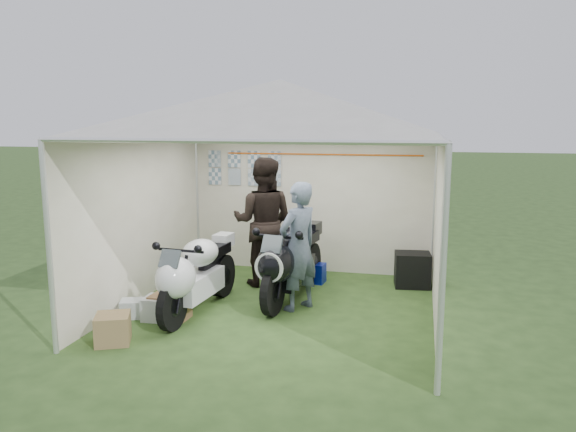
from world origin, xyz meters
name	(u,v)px	position (x,y,z in m)	size (l,w,h in m)	color
ground	(280,308)	(0.00, 0.00, 0.00)	(80.00, 80.00, 0.00)	#2B461C
canopy_tent	(280,114)	(0.00, 0.03, 2.58)	(5.66, 5.66, 3.00)	silver
motorcycle_white	(195,273)	(-1.01, -0.49, 0.55)	(0.55, 2.02, 0.99)	black
motorcycle_black	(290,260)	(0.05, 0.34, 0.59)	(0.64, 2.14, 1.06)	black
paddock_stand	(312,273)	(0.17, 1.31, 0.15)	(0.40, 0.25, 0.30)	#0B1EBF
person_dark_jacket	(263,222)	(-0.52, 1.02, 0.98)	(0.95, 0.74, 1.95)	black
person_blue_jacket	(298,246)	(0.24, 0.04, 0.86)	(0.62, 0.41, 1.71)	slate
equipment_box	(412,270)	(1.70, 1.44, 0.26)	(0.52, 0.42, 0.52)	black
crate_0	(162,308)	(-1.36, -0.77, 0.15)	(0.44, 0.34, 0.29)	silver
crate_1	(113,329)	(-1.55, -1.60, 0.17)	(0.37, 0.37, 0.33)	olive
crate_2	(133,308)	(-1.75, -0.77, 0.11)	(0.31, 0.26, 0.23)	#AFB4B8
crate_3	(170,307)	(-1.26, -0.73, 0.16)	(0.47, 0.34, 0.31)	olive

